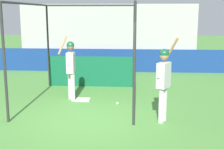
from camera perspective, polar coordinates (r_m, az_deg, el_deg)
name	(u,v)px	position (r m, az deg, el deg)	size (l,w,h in m)	color
ground_plane	(86,121)	(8.11, -4.74, -8.43)	(60.00, 60.00, 0.00)	#477F38
outfield_wall	(108,60)	(14.55, -0.82, 2.61)	(24.00, 0.12, 1.05)	navy
bleacher_section	(111,35)	(16.48, -0.24, 7.25)	(8.15, 4.00, 3.13)	#9E9E99
batting_cage	(87,54)	(10.66, -4.54, 3.76)	(3.25, 4.06, 3.01)	#282828
home_plate	(83,100)	(9.96, -5.38, -4.61)	(0.44, 0.44, 0.02)	white
player_batter	(71,65)	(9.79, -7.57, 1.82)	(0.52, 0.90, 1.98)	silver
player_waiting	(164,78)	(7.84, 9.43, -0.60)	(0.56, 0.78, 2.14)	silver
baseball	(117,103)	(9.43, 0.99, -5.30)	(0.07, 0.07, 0.07)	white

